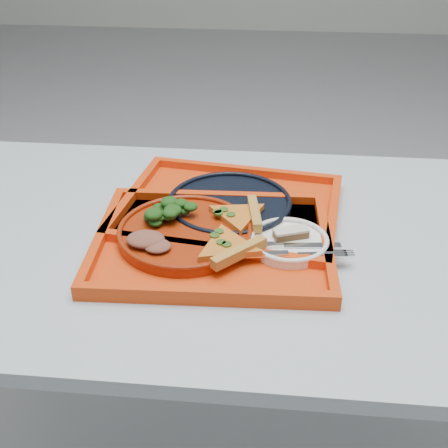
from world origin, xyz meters
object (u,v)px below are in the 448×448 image
(tray_main, at_px, (213,245))
(dinner_plate, at_px, (185,234))
(dessert_bar, at_px, (291,233))
(tray_far, at_px, (229,211))
(navy_plate, at_px, (230,205))

(tray_main, distance_m, dinner_plate, 0.06)
(tray_main, xyz_separation_m, dessert_bar, (0.15, 0.01, 0.03))
(tray_far, relative_size, navy_plate, 1.73)
(tray_far, xyz_separation_m, navy_plate, (0.00, 0.00, 0.01))
(tray_main, height_order, dinner_plate, dinner_plate)
(dinner_plate, height_order, dessert_bar, dessert_bar)
(tray_far, height_order, navy_plate, navy_plate)
(navy_plate, bearing_deg, dinner_plate, -122.01)
(tray_main, distance_m, dessert_bar, 0.15)
(tray_far, height_order, dessert_bar, dessert_bar)
(dinner_plate, relative_size, dessert_bar, 3.68)
(tray_main, xyz_separation_m, dinner_plate, (-0.06, 0.01, 0.02))
(dessert_bar, bearing_deg, navy_plate, 116.21)
(dinner_plate, bearing_deg, navy_plate, 57.99)
(navy_plate, bearing_deg, dessert_bar, -43.29)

